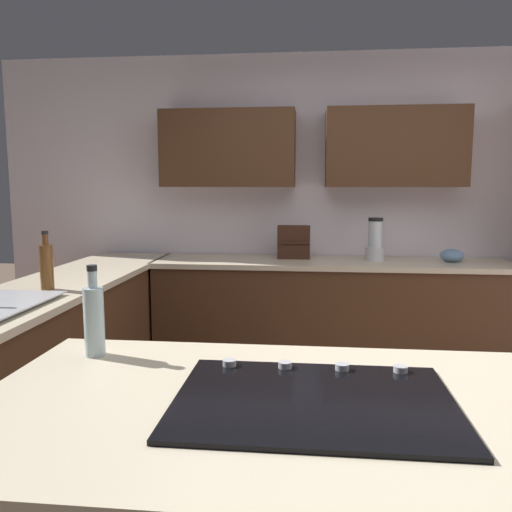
# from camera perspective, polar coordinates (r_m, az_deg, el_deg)

# --- Properties ---
(ground_plane) EXTENTS (14.00, 14.00, 0.00)m
(ground_plane) POSITION_cam_1_polar(r_m,az_deg,el_deg) (2.86, 11.46, -23.89)
(ground_plane) COLOR brown
(wall_back) EXTENTS (6.00, 0.44, 2.60)m
(wall_back) POSITION_cam_1_polar(r_m,az_deg,el_deg) (4.48, 8.69, 6.62)
(wall_back) COLOR silver
(wall_back) RESTS_ON ground
(lower_cabinets_back) EXTENTS (2.80, 0.60, 0.86)m
(lower_cabinets_back) POSITION_cam_1_polar(r_m,az_deg,el_deg) (4.28, 8.12, -6.74)
(lower_cabinets_back) COLOR #472B19
(lower_cabinets_back) RESTS_ON ground
(countertop_back) EXTENTS (2.84, 0.64, 0.04)m
(countertop_back) POSITION_cam_1_polar(r_m,az_deg,el_deg) (4.19, 8.24, -0.77)
(countertop_back) COLOR beige
(countertop_back) RESTS_ON lower_cabinets_back
(lower_cabinets_side) EXTENTS (0.60, 2.90, 0.86)m
(lower_cabinets_side) POSITION_cam_1_polar(r_m,az_deg,el_deg) (3.52, -20.86, -10.36)
(lower_cabinets_side) COLOR #472B19
(lower_cabinets_side) RESTS_ON ground
(countertop_side) EXTENTS (0.64, 2.94, 0.04)m
(countertop_side) POSITION_cam_1_polar(r_m,az_deg,el_deg) (3.41, -21.22, -3.14)
(countertop_side) COLOR beige
(countertop_side) RESTS_ON lower_cabinets_side
(island_top) EXTENTS (1.90, 1.02, 0.04)m
(island_top) POSITION_cam_1_polar(r_m,az_deg,el_deg) (1.48, 6.39, -16.54)
(island_top) COLOR beige
(island_top) RESTS_ON island_base
(cooktop) EXTENTS (0.76, 0.56, 0.03)m
(cooktop) POSITION_cam_1_polar(r_m,az_deg,el_deg) (1.48, 6.40, -15.47)
(cooktop) COLOR black
(cooktop) RESTS_ON island_top
(blender) EXTENTS (0.15, 0.15, 0.34)m
(blender) POSITION_cam_1_polar(r_m,az_deg,el_deg) (4.23, 13.01, 1.48)
(blender) COLOR silver
(blender) RESTS_ON countertop_back
(mixing_bowl) EXTENTS (0.19, 0.19, 0.10)m
(mixing_bowl) POSITION_cam_1_polar(r_m,az_deg,el_deg) (4.35, 20.83, 0.06)
(mixing_bowl) COLOR #668CB2
(mixing_bowl) RESTS_ON countertop_back
(spice_rack) EXTENTS (0.27, 0.11, 0.27)m
(spice_rack) POSITION_cam_1_polar(r_m,az_deg,el_deg) (4.25, 4.20, 1.54)
(spice_rack) COLOR #381E14
(spice_rack) RESTS_ON countertop_back
(dish_soap_bottle) EXTENTS (0.08, 0.08, 0.34)m
(dish_soap_bottle) POSITION_cam_1_polar(r_m,az_deg,el_deg) (3.19, -22.14, -0.97)
(dish_soap_bottle) COLOR brown
(dish_soap_bottle) RESTS_ON countertop_side
(oil_bottle) EXTENTS (0.07, 0.07, 0.32)m
(oil_bottle) POSITION_cam_1_polar(r_m,az_deg,el_deg) (1.89, -17.46, -6.65)
(oil_bottle) COLOR silver
(oil_bottle) RESTS_ON island_top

